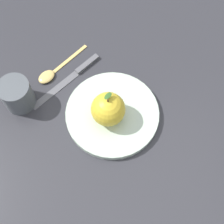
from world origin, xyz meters
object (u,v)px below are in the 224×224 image
apple (107,109)px  spoon (50,73)px  dinner_plate (112,114)px  knife (71,76)px  cup (15,94)px

apple → spoon: (0.13, 0.15, -0.05)m
dinner_plate → apple: apple is taller
apple → knife: 0.17m
spoon → apple: bearing=-131.1°
knife → dinner_plate: bearing=-135.8°
knife → spoon: 0.06m
apple → cup: 0.23m
dinner_plate → knife: 0.16m
dinner_plate → cup: cup is taller
apple → spoon: bearing=48.9°
spoon → knife: bearing=-99.7°
apple → cup: apple is taller
cup → spoon: bearing=-40.7°
dinner_plate → apple: 0.05m
apple → spoon: size_ratio=0.69×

